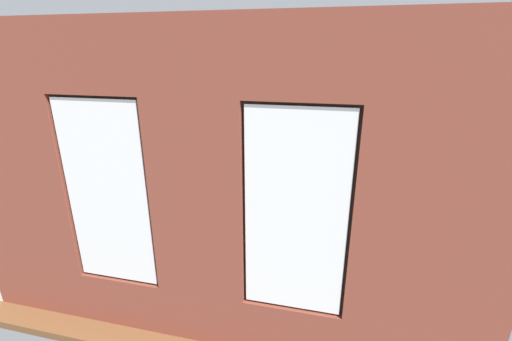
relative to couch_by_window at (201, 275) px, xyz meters
name	(u,v)px	position (x,y,z in m)	size (l,w,h in m)	color
ground_plane	(260,225)	(-0.30, -2.20, -0.38)	(6.41, 6.45, 0.10)	brown
brick_wall_with_windows	(197,203)	(-0.30, 0.65, 1.37)	(5.81, 0.30, 3.42)	brown
white_wall_right	(111,129)	(2.55, -2.00, 1.38)	(0.10, 5.45, 3.42)	white
couch_by_window	(201,275)	(0.00, 0.00, 0.00)	(2.01, 0.87, 0.80)	black
couch_left	(385,227)	(-2.51, -1.91, 0.00)	(0.99, 1.91, 0.80)	black
coffee_table	(261,208)	(-0.35, -2.09, 0.04)	(1.32, 0.87, 0.41)	olive
cup_ceramic	(254,200)	(-0.18, -2.20, 0.13)	(0.07, 0.07, 0.09)	#4C4C51
candle_jar	(239,204)	(0.05, -1.96, 0.13)	(0.08, 0.08, 0.09)	#B7333D
table_plant_small	(265,204)	(-0.44, -1.96, 0.18)	(0.11, 0.11, 0.18)	beige
remote_gray	(261,205)	(-0.35, -2.09, 0.09)	(0.05, 0.17, 0.02)	#59595B
remote_silver	(282,203)	(-0.71, -2.24, 0.09)	(0.05, 0.17, 0.02)	#B2B2B7
media_console	(140,198)	(2.25, -2.19, -0.09)	(1.09, 0.42, 0.47)	black
tv_flatscreen	(136,171)	(2.25, -2.20, 0.50)	(1.09, 0.20, 0.72)	black
papasan_chair	(240,163)	(0.72, -4.35, 0.11)	(1.10, 1.10, 0.69)	olive
potted_plant_by_left_couch	(357,191)	(-2.11, -3.29, 0.05)	(0.32, 0.32, 0.57)	#9E5638
potted_plant_mid_room_small	(326,192)	(-1.47, -3.13, 0.03)	(0.36, 0.36, 0.56)	beige
potted_plant_foreground_right	(194,140)	(1.95, -4.37, 0.61)	(0.94, 0.88, 1.43)	#9E5638
potted_plant_beside_window_right	(59,220)	(1.98, 0.11, 0.62)	(1.04, 1.03, 1.50)	beige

